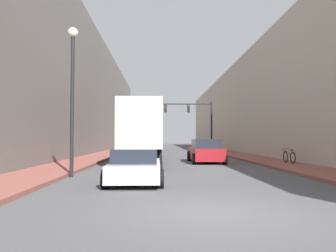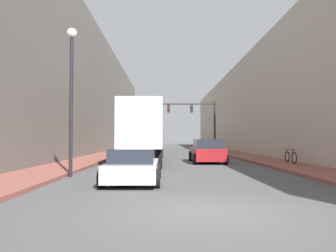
{
  "view_description": "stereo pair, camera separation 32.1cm",
  "coord_description": "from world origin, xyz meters",
  "px_view_note": "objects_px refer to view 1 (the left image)",
  "views": [
    {
      "loc": [
        -1.19,
        -7.36,
        1.65
      ],
      "look_at": [
        -0.65,
        10.36,
        2.33
      ],
      "focal_mm": 35.0,
      "sensor_mm": 36.0,
      "label": 1
    },
    {
      "loc": [
        -0.87,
        -7.37,
        1.65
      ],
      "look_at": [
        -0.65,
        10.36,
        2.33
      ],
      "focal_mm": 35.0,
      "sensor_mm": 36.0,
      "label": 2
    }
  ],
  "objects_px": {
    "semi_truck": "(144,131)",
    "street_lamp": "(72,80)",
    "sedan_car": "(136,166)",
    "traffic_signal_gantry": "(194,116)",
    "suv_car": "(206,151)",
    "parked_bicycle": "(289,157)"
  },
  "relations": [
    {
      "from": "traffic_signal_gantry",
      "to": "parked_bicycle",
      "type": "xyz_separation_m",
      "value": [
        3.95,
        -17.2,
        -3.62
      ]
    },
    {
      "from": "semi_truck",
      "to": "street_lamp",
      "type": "height_order",
      "value": "street_lamp"
    },
    {
      "from": "semi_truck",
      "to": "parked_bicycle",
      "type": "xyz_separation_m",
      "value": [
        8.96,
        -3.85,
        -1.66
      ]
    },
    {
      "from": "semi_truck",
      "to": "suv_car",
      "type": "height_order",
      "value": "semi_truck"
    },
    {
      "from": "street_lamp",
      "to": "sedan_car",
      "type": "bearing_deg",
      "value": -31.39
    },
    {
      "from": "sedan_car",
      "to": "traffic_signal_gantry",
      "type": "bearing_deg",
      "value": 78.81
    },
    {
      "from": "suv_car",
      "to": "traffic_signal_gantry",
      "type": "distance_m",
      "value": 14.82
    },
    {
      "from": "suv_car",
      "to": "parked_bicycle",
      "type": "bearing_deg",
      "value": -30.68
    },
    {
      "from": "sedan_car",
      "to": "suv_car",
      "type": "height_order",
      "value": "suv_car"
    },
    {
      "from": "semi_truck",
      "to": "sedan_car",
      "type": "distance_m",
      "value": 11.31
    },
    {
      "from": "street_lamp",
      "to": "parked_bicycle",
      "type": "relative_size",
      "value": 3.53
    },
    {
      "from": "semi_truck",
      "to": "parked_bicycle",
      "type": "bearing_deg",
      "value": -23.27
    },
    {
      "from": "sedan_car",
      "to": "suv_car",
      "type": "relative_size",
      "value": 0.89
    },
    {
      "from": "semi_truck",
      "to": "suv_car",
      "type": "xyz_separation_m",
      "value": [
        4.26,
        -1.06,
        -1.43
      ]
    },
    {
      "from": "semi_truck",
      "to": "parked_bicycle",
      "type": "distance_m",
      "value": 9.89
    },
    {
      "from": "sedan_car",
      "to": "traffic_signal_gantry",
      "type": "xyz_separation_m",
      "value": [
        4.86,
        24.55,
        3.53
      ]
    },
    {
      "from": "traffic_signal_gantry",
      "to": "suv_car",
      "type": "bearing_deg",
      "value": -92.97
    },
    {
      "from": "traffic_signal_gantry",
      "to": "street_lamp",
      "type": "xyz_separation_m",
      "value": [
        -7.71,
        -22.81,
        0.02
      ]
    },
    {
      "from": "sedan_car",
      "to": "parked_bicycle",
      "type": "xyz_separation_m",
      "value": [
        8.81,
        7.35,
        -0.08
      ]
    },
    {
      "from": "semi_truck",
      "to": "traffic_signal_gantry",
      "type": "height_order",
      "value": "traffic_signal_gantry"
    },
    {
      "from": "parked_bicycle",
      "to": "sedan_car",
      "type": "bearing_deg",
      "value": -140.17
    },
    {
      "from": "traffic_signal_gantry",
      "to": "street_lamp",
      "type": "relative_size",
      "value": 1.23
    }
  ]
}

